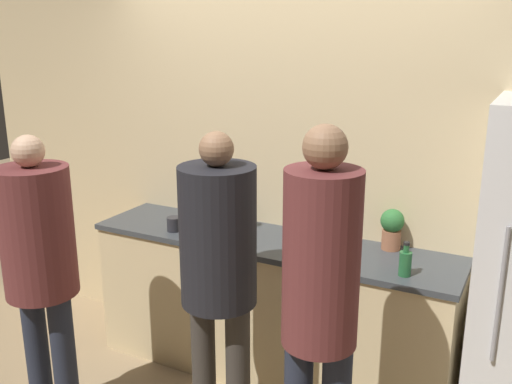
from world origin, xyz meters
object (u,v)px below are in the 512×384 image
at_px(cup_black, 174,224).
at_px(utensil_crock, 304,226).
at_px(person_left, 40,256).
at_px(potted_plant, 392,227).
at_px(person_center, 219,261).
at_px(bottle_green, 405,262).
at_px(person_right, 320,300).
at_px(cup_blue, 250,220).
at_px(bottle_amber, 221,219).
at_px(fruit_bowl, 201,212).

bearing_deg(cup_black, utensil_crock, 20.25).
xyz_separation_m(person_left, potted_plant, (1.58, 1.18, 0.05)).
height_order(person_center, bottle_green, person_center).
height_order(person_left, bottle_green, person_left).
bearing_deg(utensil_crock, person_right, -63.93).
bearing_deg(person_left, cup_black, 72.96).
bearing_deg(person_right, bottle_green, 75.87).
bearing_deg(cup_blue, bottle_green, -16.38).
relative_size(utensil_crock, bottle_amber, 1.58).
relative_size(bottle_amber, cup_black, 1.98).
distance_m(person_center, cup_black, 0.86).
bearing_deg(potted_plant, bottle_green, -64.52).
xyz_separation_m(utensil_crock, bottle_green, (0.70, -0.30, 0.01)).
relative_size(person_left, bottle_amber, 9.21).
xyz_separation_m(bottle_green, potted_plant, (-0.16, 0.34, 0.06)).
height_order(person_left, person_center, person_center).
bearing_deg(utensil_crock, person_center, -98.32).
bearing_deg(person_right, cup_blue, 130.33).
bearing_deg(bottle_green, person_center, -147.46).
height_order(bottle_green, cup_blue, bottle_green).
bearing_deg(bottle_green, person_left, -154.32).
distance_m(fruit_bowl, potted_plant, 1.31).
xyz_separation_m(person_right, potted_plant, (0.02, 1.09, -0.01)).
height_order(fruit_bowl, potted_plant, potted_plant).
bearing_deg(potted_plant, person_center, -127.27).
bearing_deg(fruit_bowl, utensil_crock, -0.21).
height_order(person_center, potted_plant, person_center).
xyz_separation_m(person_left, fruit_bowl, (0.28, 1.15, -0.04)).
bearing_deg(fruit_bowl, person_right, -39.47).
distance_m(person_center, utensil_crock, 0.84).
xyz_separation_m(person_center, utensil_crock, (0.12, 0.83, -0.05)).
height_order(person_right, fruit_bowl, person_right).
bearing_deg(bottle_amber, potted_plant, 8.99).
xyz_separation_m(bottle_amber, cup_blue, (0.13, 0.15, -0.03)).
relative_size(person_center, cup_black, 18.69).
height_order(person_center, cup_blue, person_center).
relative_size(person_right, bottle_green, 9.75).
distance_m(bottle_amber, bottle_green, 1.24).
bearing_deg(utensil_crock, bottle_amber, -166.10).
xyz_separation_m(bottle_green, cup_blue, (-1.09, 0.32, -0.03)).
relative_size(fruit_bowl, bottle_amber, 1.50).
relative_size(person_left, fruit_bowl, 6.15).
relative_size(bottle_amber, bottle_green, 0.97).
bearing_deg(potted_plant, fruit_bowl, -178.44).
bearing_deg(person_left, utensil_crock, 47.57).
relative_size(person_center, bottle_green, 9.15).
distance_m(person_left, potted_plant, 1.97).
bearing_deg(person_center, bottle_amber, 120.15).
distance_m(cup_black, potted_plant, 1.36).
relative_size(utensil_crock, cup_black, 3.13).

